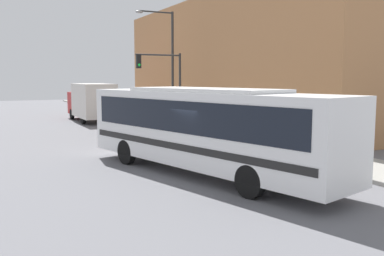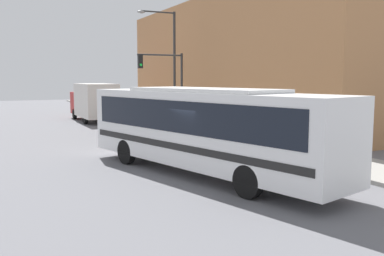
% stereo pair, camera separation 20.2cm
% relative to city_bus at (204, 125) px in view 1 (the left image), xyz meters
% --- Properties ---
extents(ground_plane, '(120.00, 120.00, 0.00)m').
position_rel_city_bus_xyz_m(ground_plane, '(-0.06, -0.04, -1.86)').
color(ground_plane, slate).
extents(sidewalk, '(3.32, 70.00, 0.15)m').
position_rel_city_bus_xyz_m(sidewalk, '(6.10, 19.96, -1.79)').
color(sidewalk, gray).
rests_on(sidewalk, ground_plane).
extents(building_facade, '(6.00, 29.23, 9.66)m').
position_rel_city_bus_xyz_m(building_facade, '(10.75, 15.58, 2.97)').
color(building_facade, '#B27A4C').
rests_on(building_facade, ground_plane).
extents(city_bus, '(5.25, 11.85, 3.21)m').
position_rel_city_bus_xyz_m(city_bus, '(0.00, 0.00, 0.00)').
color(city_bus, white).
rests_on(city_bus, ground_plane).
extents(delivery_truck, '(2.48, 7.60, 3.13)m').
position_rel_city_bus_xyz_m(delivery_truck, '(0.95, 21.53, -0.16)').
color(delivery_truck, silver).
rests_on(delivery_truck, ground_plane).
extents(fire_hydrant, '(0.25, 0.34, 0.77)m').
position_rel_city_bus_xyz_m(fire_hydrant, '(5.04, 3.56, -1.33)').
color(fire_hydrant, gold).
rests_on(fire_hydrant, sidewalk).
extents(traffic_light_pole, '(3.28, 0.35, 5.12)m').
position_rel_city_bus_xyz_m(traffic_light_pole, '(4.05, 13.22, 1.81)').
color(traffic_light_pole, '#2D2D2D').
rests_on(traffic_light_pole, sidewalk).
extents(street_lamp, '(2.86, 0.28, 8.11)m').
position_rel_city_bus_xyz_m(street_lamp, '(4.93, 14.69, 3.08)').
color(street_lamp, '#2D2D2D').
rests_on(street_lamp, sidewalk).
extents(pedestrian_near_corner, '(0.34, 0.34, 1.78)m').
position_rel_city_bus_xyz_m(pedestrian_near_corner, '(6.75, 10.61, -0.80)').
color(pedestrian_near_corner, slate).
rests_on(pedestrian_near_corner, sidewalk).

